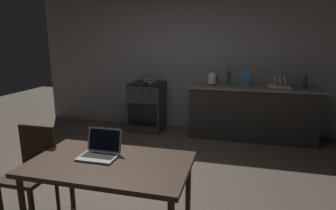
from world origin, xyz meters
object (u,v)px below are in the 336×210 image
laptop (100,151)px  electric_kettle (212,79)px  dining_table (110,169)px  frying_pan (149,81)px  cereal_box (245,78)px  bottle_b (229,77)px  bottle (305,82)px  dish_rack (279,85)px  chair (33,167)px  stove_oven (148,106)px

laptop → electric_kettle: 2.98m
dining_table → frying_pan: frying_pan is taller
cereal_box → bottle_b: (-0.29, 0.06, 0.01)m
dining_table → bottle: 3.59m
frying_pan → cereal_box: size_ratio=1.60×
dining_table → dish_rack: (1.66, 2.98, 0.32)m
chair → frying_pan: 2.90m
bottle → frying_pan: size_ratio=0.62×
bottle → cereal_box: 0.94m
bottle_b → chair: bearing=-119.4°
chair → electric_kettle: size_ratio=4.16×
dining_table → cereal_box: (1.11, 3.00, 0.41)m
dining_table → cereal_box: cereal_box is taller
cereal_box → stove_oven: bearing=-179.3°
laptop → dish_rack: bearing=57.6°
bottle_b → dining_table: bearing=-105.0°
laptop → frying_pan: bearing=98.9°
electric_kettle → bottle_b: bottle_b is taller
stove_oven → chair: size_ratio=1.02×
cereal_box → bottle: bearing=-4.3°
laptop → cereal_box: 3.18m
cereal_box → dish_rack: size_ratio=0.76×
chair → bottle: (2.89, 2.84, 0.52)m
frying_pan → bottle_b: (1.44, 0.11, 0.12)m
laptop → bottle: (2.17, 2.84, 0.28)m
dining_table → bottle_b: size_ratio=4.52×
stove_oven → laptop: size_ratio=2.87×
laptop → cereal_box: size_ratio=1.24×
chair → bottle_b: size_ratio=3.05×
stove_oven → frying_pan: bearing=-32.9°
electric_kettle → frying_pan: size_ratio=0.52×
frying_pan → cereal_box: 1.73m
frying_pan → bottle_b: 1.45m
chair → cereal_box: 3.54m
bottle → dish_rack: 0.39m
stove_oven → bottle_b: bearing=3.2°
frying_pan → electric_kettle: bearing=1.4°
chair → dish_rack: size_ratio=2.65×
chair → bottle: 4.08m
bottle → bottle_b: bottle_b is taller
stove_oven → cereal_box: size_ratio=3.56×
bottle → frying_pan: bottle is taller
laptop → frying_pan: 2.91m
laptop → electric_kettle: electric_kettle is taller
electric_kettle → bottle: bottle is taller
electric_kettle → bottle_b: size_ratio=0.73×
dining_table → laptop: 0.19m
cereal_box → dish_rack: cereal_box is taller
stove_oven → laptop: laptop is taller
chair → bottle_b: 3.45m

